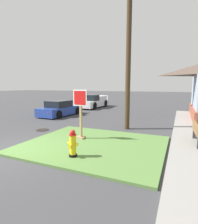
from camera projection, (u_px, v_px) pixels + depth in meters
The scene contains 10 objects.
ground_plane at pixel (14, 150), 6.94m from camera, with size 160.00×160.00×0.00m, color #3D3D3F.
grass_corner_patch at pixel (94, 145), 7.49m from camera, with size 5.56×4.76×0.08m, color #567F3D.
sidewalk_strip at pixel (196, 132), 9.52m from camera, with size 2.20×16.10×0.12m, color gray.
fire_hydrant at pixel (73, 144), 6.06m from camera, with size 0.38×0.34×0.91m.
stop_sign at pixel (81, 115), 8.09m from camera, with size 0.71×0.32×2.19m.
manhole_cover at pixel (43, 130), 10.11m from camera, with size 0.70×0.70×0.02m, color black.
parked_sedan_blue at pixel (60, 109), 15.09m from camera, with size 2.00×4.11×1.25m.
pickup_truck_white at pixel (92, 102), 20.70m from camera, with size 2.08×5.08×1.48m.
street_bench at pixel (198, 132), 7.33m from camera, with size 0.48×1.66×0.85m.
utility_pole at pixel (129, 31), 9.67m from camera, with size 1.70×0.28×10.13m.
Camera 1 is at (5.66, -4.77, 2.42)m, focal length 29.29 mm.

